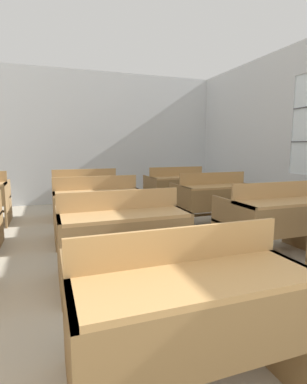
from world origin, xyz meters
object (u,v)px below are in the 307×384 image
bench_front_center (182,308)px  bench_third_right (213,199)px  bench_third_center (97,206)px  bench_back_right (177,188)px  bench_second_center (121,235)px  bench_back_center (86,192)px  bench_second_right (275,218)px

bench_front_center → bench_third_right: same height
bench_third_center → bench_back_right: same height
bench_front_center → bench_back_right: 4.40m
bench_back_right → bench_second_center: bearing=-122.9°
bench_third_center → bench_back_center: same height
bench_second_center → bench_third_right: bearing=37.7°
bench_second_center → bench_third_center: (-0.00, 1.38, 0.00)m
bench_second_center → bench_second_right: (1.75, 0.03, 0.00)m
bench_second_right → bench_back_center: same height
bench_front_center → bench_back_center: size_ratio=1.00×
bench_third_right → bench_back_center: same height
bench_second_right → bench_third_center: bearing=142.6°
bench_second_center → bench_second_right: 1.75m
bench_third_right → bench_back_center: size_ratio=1.00×
bench_second_center → bench_second_right: bearing=1.0°
bench_second_right → bench_front_center: bearing=-142.5°
bench_third_center → bench_back_right: bearing=37.2°
bench_third_right → bench_back_right: 1.35m
bench_second_right → bench_back_right: size_ratio=1.00×
bench_front_center → bench_third_center: size_ratio=1.00×
bench_third_center → bench_back_right: 2.21m
bench_third_center → bench_back_center: size_ratio=1.00×
bench_front_center → bench_third_right: size_ratio=1.00×
bench_second_right → bench_third_right: 1.33m
bench_third_center → bench_back_center: (0.02, 1.36, 0.00)m
bench_front_center → bench_second_right: (1.76, 1.35, 0.00)m
bench_third_right → bench_back_right: size_ratio=1.00×
bench_back_center → bench_third_right: bearing=-38.2°
bench_back_center → bench_third_center: bearing=-90.7°
bench_back_right → bench_front_center: bearing=-113.6°
bench_second_center → bench_back_right: 3.23m
bench_second_right → bench_third_right: same height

